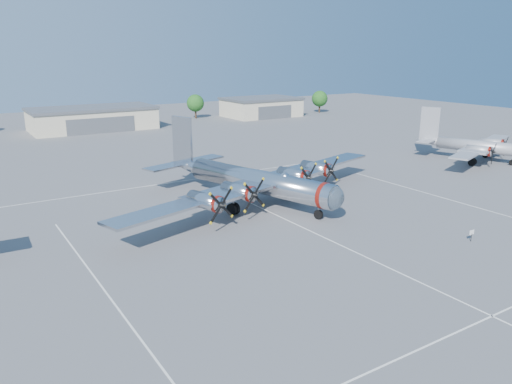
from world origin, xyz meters
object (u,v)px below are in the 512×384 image
hangar_east (261,107)px  hangar_center (93,118)px  info_placard (472,233)px  twin_engine_east (472,161)px  main_bomber_b29 (251,202)px  tree_east (195,103)px  tree_far_east (320,99)px

hangar_east → hangar_center: bearing=-180.0°
info_placard → twin_engine_east: bearing=37.0°
main_bomber_b29 → twin_engine_east: size_ratio=1.59×
hangar_east → main_bomber_b29: bearing=-123.9°
main_bomber_b29 → info_placard: (11.22, -23.07, 0.83)m
hangar_east → main_bomber_b29: hangar_east is taller
tree_east → main_bomber_b29: (-29.70, -77.15, -4.22)m
twin_engine_east → info_placard: bearing=-165.0°
main_bomber_b29 → info_placard: main_bomber_b29 is taller
main_bomber_b29 → twin_engine_east: bearing=-15.8°
hangar_east → tree_east: (-18.00, 6.04, 1.51)m
tree_east → info_placard: bearing=-100.4°
tree_east → twin_engine_east: bearing=-78.7°
hangar_center → tree_far_east: size_ratio=4.31×
tree_far_east → main_bomber_b29: (-67.70, -69.15, -4.22)m
hangar_east → main_bomber_b29: 85.67m
twin_engine_east → info_placard: twin_engine_east is taller
tree_east → tree_far_east: same height
twin_engine_east → hangar_east: bearing=68.1°
hangar_center → twin_engine_east: size_ratio=1.05×
info_placard → tree_east: bearing=81.8°
tree_far_east → main_bomber_b29: tree_far_east is taller
tree_east → twin_engine_east: 78.38m
twin_engine_east → info_placard: 41.18m
hangar_east → twin_engine_east: size_ratio=0.76×
hangar_east → tree_far_east: bearing=-5.6°
tree_far_east → info_placard: 108.19m
hangar_center → tree_east: 30.64m
main_bomber_b29 → info_placard: bearing=-80.4°
hangar_east → tree_far_east: size_ratio=3.10×
tree_far_east → info_placard: bearing=-121.5°
twin_engine_east → info_placard: size_ratio=23.14×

